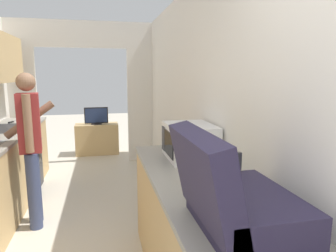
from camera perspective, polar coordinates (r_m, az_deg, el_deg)
name	(u,v)px	position (r m, az deg, el deg)	size (l,w,h in m)	color
wall_right	(217,117)	(2.56, 9.37, 1.77)	(0.06, 7.40, 2.50)	white
wall_far_with_doorway	(83,84)	(5.49, -15.86, 7.68)	(2.83, 0.06, 2.50)	white
counter_right	(199,244)	(2.22, 6.01, -21.50)	(0.62, 2.13, 0.90)	tan
range_oven	(12,161)	(4.56, -27.64, -5.87)	(0.66, 0.78, 1.04)	black
person	(31,146)	(3.41, -24.66, -3.53)	(0.52, 0.41, 1.62)	#384266
suitcase	(231,199)	(1.40, 11.97, -13.48)	(0.49, 0.61, 0.47)	#231E38
microwave	(190,141)	(2.52, 4.12, -2.94)	(0.38, 0.49, 0.29)	white
book_stack	(203,176)	(2.00, 6.67, -9.52)	(0.25, 0.29, 0.08)	gold
tv_cabinet	(97,139)	(6.27, -13.33, -2.36)	(0.84, 0.42, 0.61)	tan
television	(96,116)	(6.14, -13.50, 1.86)	(0.46, 0.16, 0.34)	black
knife	(12,122)	(4.98, -27.55, 0.73)	(0.10, 0.33, 0.02)	#B7B7BC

